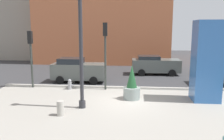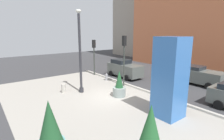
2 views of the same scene
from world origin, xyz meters
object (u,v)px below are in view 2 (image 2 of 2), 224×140
(potted_plant_curbside, at_px, (119,87))
(fire_hydrant, at_px, (106,77))
(concrete_bollard, at_px, (64,88))
(car_far_lane, at_px, (198,75))
(art_pillar_blue, at_px, (170,78))
(traffic_light_corner, at_px, (124,53))
(potted_plant_near_left, at_px, (50,131))
(traffic_light_far_side, at_px, (94,51))
(lamp_post, at_px, (80,54))
(pedestrian_crossing, at_px, (120,69))
(car_curb_west, at_px, (124,69))
(potted_plant_mid_plaza, at_px, (150,136))

(potted_plant_curbside, relative_size, fire_hydrant, 2.81)
(concrete_bollard, height_order, car_far_lane, car_far_lane)
(car_far_lane, bearing_deg, art_pillar_blue, -74.14)
(potted_plant_curbside, relative_size, concrete_bollard, 2.81)
(traffic_light_corner, distance_m, car_far_lane, 7.59)
(concrete_bollard, bearing_deg, traffic_light_corner, 72.92)
(art_pillar_blue, bearing_deg, fire_hydrant, 168.50)
(potted_plant_near_left, bearing_deg, concrete_bollard, 153.98)
(potted_plant_near_left, distance_m, traffic_light_far_side, 14.15)
(lamp_post, height_order, pedestrian_crossing, lamp_post)
(art_pillar_blue, height_order, car_curb_west, art_pillar_blue)
(potted_plant_curbside, distance_m, car_curb_west, 6.18)
(concrete_bollard, distance_m, car_curb_west, 7.61)
(concrete_bollard, bearing_deg, car_curb_west, 96.51)
(car_curb_west, bearing_deg, art_pillar_blue, -25.82)
(art_pillar_blue, bearing_deg, traffic_light_far_side, 169.76)
(concrete_bollard, distance_m, traffic_light_corner, 6.18)
(potted_plant_curbside, bearing_deg, potted_plant_near_left, -61.35)
(car_far_lane, bearing_deg, lamp_post, -115.20)
(fire_hydrant, distance_m, traffic_light_far_side, 3.77)
(potted_plant_curbside, xyz_separation_m, traffic_light_corner, (-1.87, 2.13, 2.34))
(car_curb_west, bearing_deg, car_far_lane, 30.60)
(potted_plant_near_left, bearing_deg, traffic_light_corner, 122.10)
(traffic_light_corner, xyz_separation_m, pedestrian_crossing, (-2.88, 1.89, -2.24))
(art_pillar_blue, height_order, potted_plant_curbside, art_pillar_blue)
(traffic_light_far_side, bearing_deg, potted_plant_curbside, -17.30)
(fire_hydrant, height_order, car_curb_west, car_curb_west)
(traffic_light_corner, distance_m, pedestrian_crossing, 4.11)
(fire_hydrant, distance_m, car_curb_west, 2.51)
(traffic_light_corner, bearing_deg, potted_plant_curbside, -48.68)
(car_far_lane, relative_size, pedestrian_crossing, 2.74)
(potted_plant_curbside, distance_m, fire_hydrant, 4.83)
(lamp_post, relative_size, fire_hydrant, 8.95)
(potted_plant_mid_plaza, bearing_deg, potted_plant_curbside, 149.46)
(concrete_bollard, distance_m, car_far_lane, 12.66)
(potted_plant_near_left, bearing_deg, fire_hydrant, 133.10)
(potted_plant_near_left, xyz_separation_m, traffic_light_corner, (-5.49, 8.75, 2.01))
(potted_plant_mid_plaza, distance_m, traffic_light_far_side, 14.84)
(potted_plant_near_left, height_order, traffic_light_far_side, traffic_light_far_side)
(fire_hydrant, height_order, traffic_light_corner, traffic_light_corner)
(art_pillar_blue, relative_size, car_far_lane, 1.06)
(car_far_lane, distance_m, pedestrian_crossing, 8.01)
(car_far_lane, bearing_deg, fire_hydrant, -136.07)
(potted_plant_near_left, relative_size, car_curb_west, 0.58)
(art_pillar_blue, bearing_deg, car_far_lane, 105.86)
(potted_plant_near_left, bearing_deg, traffic_light_far_side, 140.77)
(potted_plant_mid_plaza, distance_m, concrete_bollard, 9.77)
(lamp_post, relative_size, potted_plant_mid_plaza, 2.81)
(traffic_light_far_side, bearing_deg, pedestrian_crossing, 35.03)
(potted_plant_mid_plaza, distance_m, car_curb_west, 13.31)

